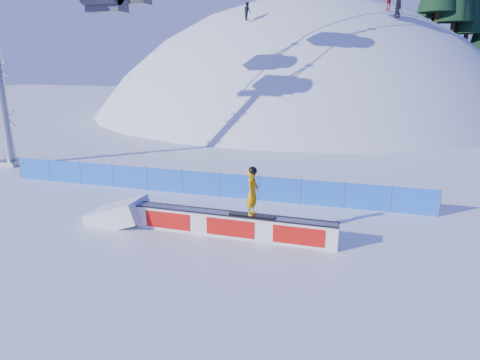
% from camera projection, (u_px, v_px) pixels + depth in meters
% --- Properties ---
extents(ground, '(160.00, 160.00, 0.00)m').
position_uv_depth(ground, '(161.00, 227.00, 17.32)').
color(ground, white).
rests_on(ground, ground).
extents(snow_hill, '(64.00, 64.00, 64.00)m').
position_uv_depth(snow_hill, '(300.00, 237.00, 61.02)').
color(snow_hill, silver).
rests_on(snow_hill, ground).
extents(safety_fence, '(22.05, 0.05, 1.30)m').
position_uv_depth(safety_fence, '(201.00, 183.00, 21.31)').
color(safety_fence, blue).
rests_on(safety_fence, ground).
extents(rail_box, '(7.98, 0.66, 0.96)m').
position_uv_depth(rail_box, '(232.00, 225.00, 16.32)').
color(rail_box, white).
rests_on(rail_box, ground).
extents(snow_ramp, '(2.50, 1.58, 1.55)m').
position_uv_depth(snow_ramp, '(119.00, 222.00, 17.86)').
color(snow_ramp, white).
rests_on(snow_ramp, ground).
extents(snowboarder, '(1.80, 0.69, 1.88)m').
position_uv_depth(snowboarder, '(252.00, 192.00, 15.71)').
color(snowboarder, black).
rests_on(snowboarder, rail_box).
extents(distant_skiers, '(14.57, 6.48, 4.14)m').
position_uv_depth(distant_skiers, '(326.00, 1.00, 41.52)').
color(distant_skiers, black).
rests_on(distant_skiers, ground).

